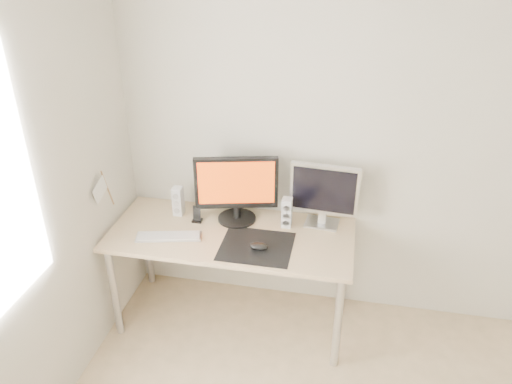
{
  "coord_description": "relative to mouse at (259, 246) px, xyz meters",
  "views": [
    {
      "loc": [
        -0.22,
        -1.29,
        2.5
      ],
      "look_at": [
        -0.78,
        1.46,
        1.01
      ],
      "focal_mm": 35.0,
      "sensor_mm": 36.0,
      "label": 1
    }
  ],
  "objects": [
    {
      "name": "phone_dock",
      "position": [
        -0.47,
        0.25,
        0.01
      ],
      "size": [
        0.07,
        0.06,
        0.12
      ],
      "color": "black",
      "rests_on": "desk"
    },
    {
      "name": "desk",
      "position": [
        -0.22,
        0.15,
        -0.1
      ],
      "size": [
        1.6,
        0.7,
        0.73
      ],
      "color": "#D1B587",
      "rests_on": "ground"
    },
    {
      "name": "speaker_right",
      "position": [
        0.13,
        0.31,
        0.08
      ],
      "size": [
        0.07,
        0.08,
        0.21
      ],
      "color": "white",
      "rests_on": "desk"
    },
    {
      "name": "wall_back",
      "position": [
        0.71,
        0.52,
        0.5
      ],
      "size": [
        3.5,
        0.0,
        3.5
      ],
      "primitive_type": "plane",
      "rotation": [
        1.57,
        0.0,
        0.0
      ],
      "color": "silver",
      "rests_on": "ground"
    },
    {
      "name": "mouse",
      "position": [
        0.0,
        0.0,
        0.0
      ],
      "size": [
        0.12,
        0.07,
        0.04
      ],
      "primitive_type": "ellipsoid",
      "color": "black",
      "rests_on": "mousepad"
    },
    {
      "name": "main_monitor",
      "position": [
        -0.21,
        0.32,
        0.23
      ],
      "size": [
        0.55,
        0.31,
        0.47
      ],
      "color": "black",
      "rests_on": "desk"
    },
    {
      "name": "keyboard",
      "position": [
        -0.6,
        0.02,
        -0.02
      ],
      "size": [
        0.44,
        0.21,
        0.02
      ],
      "color": "silver",
      "rests_on": "desk"
    },
    {
      "name": "speaker_left",
      "position": [
        -0.63,
        0.32,
        0.08
      ],
      "size": [
        0.07,
        0.08,
        0.21
      ],
      "color": "white",
      "rests_on": "desk"
    },
    {
      "name": "mousepad",
      "position": [
        -0.02,
        0.03,
        -0.02
      ],
      "size": [
        0.45,
        0.4,
        0.0
      ],
      "primitive_type": "cube",
      "color": "black",
      "rests_on": "desk"
    },
    {
      "name": "pennant",
      "position": [
        -1.0,
        0.01,
        0.29
      ],
      "size": [
        0.01,
        0.23,
        0.29
      ],
      "color": "#A57F54",
      "rests_on": "wall_left"
    },
    {
      "name": "second_monitor",
      "position": [
        0.36,
        0.38,
        0.22
      ],
      "size": [
        0.45,
        0.18,
        0.43
      ],
      "color": "silver",
      "rests_on": "desk"
    }
  ]
}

